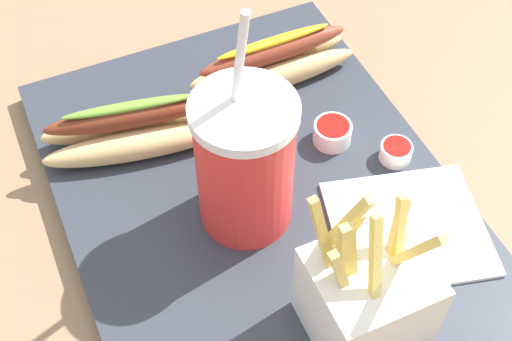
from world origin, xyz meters
name	(u,v)px	position (x,y,z in m)	size (l,w,h in m)	color
ground_plane	(256,208)	(0.00, 0.00, -0.01)	(2.40, 2.40, 0.02)	#8C6B4C
food_tray	(256,196)	(0.00, 0.00, 0.01)	(0.46, 0.36, 0.02)	#2D333D
soda_cup	(245,163)	(-0.02, 0.02, 0.09)	(0.09, 0.09, 0.23)	red
fries_basket	(366,296)	(-0.16, -0.02, 0.07)	(0.08, 0.09, 0.16)	white
hot_dog_1	(273,64)	(0.13, -0.08, 0.04)	(0.05, 0.18, 0.06)	#DBB775
hot_dog_2	(134,129)	(0.10, 0.09, 0.04)	(0.09, 0.19, 0.06)	#DBB775
ketchup_cup_1	(332,132)	(0.03, -0.10, 0.03)	(0.04, 0.04, 0.02)	white
ketchup_cup_2	(396,151)	(-0.02, -0.14, 0.03)	(0.03, 0.03, 0.02)	white
napkin_stack	(408,228)	(-0.10, -0.11, 0.02)	(0.12, 0.14, 0.00)	white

